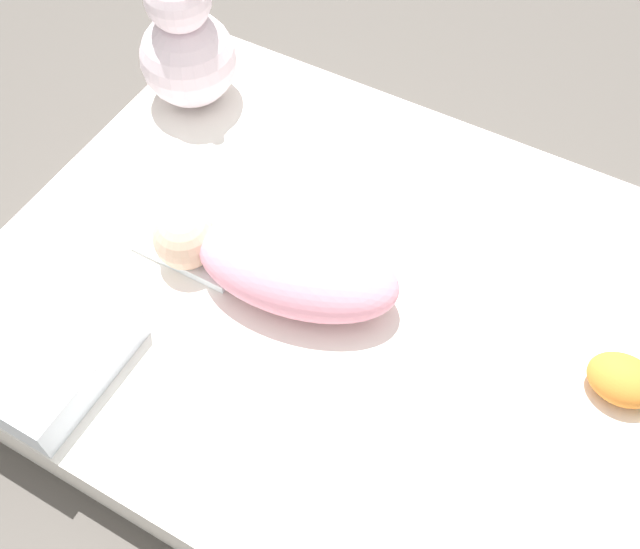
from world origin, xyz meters
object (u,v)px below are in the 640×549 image
at_px(turtle_plush, 629,383).
at_px(bunny_plush, 186,45).
at_px(swaddled_baby, 280,263).
at_px(pillow, 12,335).

bearing_deg(turtle_plush, bunny_plush, 166.48).
distance_m(swaddled_baby, turtle_plush, 0.66).
bearing_deg(bunny_plush, turtle_plush, -13.52).
distance_m(swaddled_baby, pillow, 0.51).
relative_size(pillow, bunny_plush, 1.02).
relative_size(swaddled_baby, pillow, 1.28).
bearing_deg(turtle_plush, swaddled_baby, -171.60).
bearing_deg(pillow, swaddled_baby, 45.12).
bearing_deg(swaddled_baby, bunny_plush, -48.73).
distance_m(pillow, bunny_plush, 0.74).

